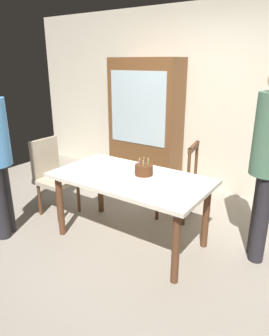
{
  "coord_description": "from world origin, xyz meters",
  "views": [
    {
      "loc": [
        1.67,
        -2.37,
        1.85
      ],
      "look_at": [
        0.05,
        0.0,
        0.84
      ],
      "focal_mm": 32.72,
      "sensor_mm": 36.0,
      "label": 1
    }
  ],
  "objects_px": {
    "plate_near_guest": "(162,193)",
    "chair_spindle_back": "(178,182)",
    "birthday_cake": "(144,171)",
    "plate_far_side": "(135,169)",
    "plate_near_celebrant": "(85,173)",
    "chair_upholstered": "(52,173)",
    "china_cabinet": "(145,123)",
    "dining_table": "(130,185)",
    "person_guest": "(269,157)"
  },
  "relations": [
    {
      "from": "birthday_cake",
      "to": "chair_spindle_back",
      "type": "bearing_deg",
      "value": 84.94
    },
    {
      "from": "birthday_cake",
      "to": "china_cabinet",
      "type": "height_order",
      "value": "china_cabinet"
    },
    {
      "from": "dining_table",
      "to": "chair_upholstered",
      "type": "height_order",
      "value": "chair_upholstered"
    },
    {
      "from": "dining_table",
      "to": "plate_near_celebrant",
      "type": "xyz_separation_m",
      "value": [
        -0.44,
        -0.2,
        0.1
      ]
    },
    {
      "from": "plate_near_celebrant",
      "to": "chair_upholstered",
      "type": "distance_m",
      "value": 0.81
    },
    {
      "from": "china_cabinet",
      "to": "birthday_cake",
      "type": "bearing_deg",
      "value": -58.02
    },
    {
      "from": "person_guest",
      "to": "plate_near_guest",
      "type": "bearing_deg",
      "value": -137.28
    },
    {
      "from": "plate_near_celebrant",
      "to": "chair_spindle_back",
      "type": "xyz_separation_m",
      "value": [
        0.61,
        0.96,
        -0.29
      ]
    },
    {
      "from": "birthday_cake",
      "to": "dining_table",
      "type": "bearing_deg",
      "value": -138.89
    },
    {
      "from": "chair_spindle_back",
      "to": "plate_near_celebrant",
      "type": "bearing_deg",
      "value": -122.28
    },
    {
      "from": "plate_near_guest",
      "to": "china_cabinet",
      "type": "xyz_separation_m",
      "value": [
        -1.3,
        1.75,
        0.21
      ]
    },
    {
      "from": "plate_near_guest",
      "to": "dining_table",
      "type": "bearing_deg",
      "value": 157.87
    },
    {
      "from": "chair_upholstered",
      "to": "china_cabinet",
      "type": "relative_size",
      "value": 0.5
    },
    {
      "from": "dining_table",
      "to": "person_guest",
      "type": "relative_size",
      "value": 0.89
    },
    {
      "from": "plate_far_side",
      "to": "birthday_cake",
      "type": "bearing_deg",
      "value": -30.08
    },
    {
      "from": "chair_upholstered",
      "to": "person_guest",
      "type": "distance_m",
      "value": 2.48
    },
    {
      "from": "dining_table",
      "to": "plate_near_guest",
      "type": "distance_m",
      "value": 0.53
    },
    {
      "from": "chair_upholstered",
      "to": "person_guest",
      "type": "height_order",
      "value": "person_guest"
    },
    {
      "from": "plate_far_side",
      "to": "chair_upholstered",
      "type": "xyz_separation_m",
      "value": [
        -1.11,
        -0.2,
        -0.21
      ]
    },
    {
      "from": "plate_near_guest",
      "to": "chair_spindle_back",
      "type": "xyz_separation_m",
      "value": [
        -0.32,
        0.96,
        -0.29
      ]
    },
    {
      "from": "plate_near_celebrant",
      "to": "plate_near_guest",
      "type": "xyz_separation_m",
      "value": [
        0.93,
        0.0,
        0.0
      ]
    },
    {
      "from": "birthday_cake",
      "to": "plate_far_side",
      "type": "relative_size",
      "value": 1.27
    },
    {
      "from": "person_guest",
      "to": "china_cabinet",
      "type": "height_order",
      "value": "china_cabinet"
    },
    {
      "from": "dining_table",
      "to": "person_guest",
      "type": "height_order",
      "value": "person_guest"
    },
    {
      "from": "dining_table",
      "to": "plate_near_celebrant",
      "type": "height_order",
      "value": "plate_near_celebrant"
    },
    {
      "from": "chair_upholstered",
      "to": "china_cabinet",
      "type": "height_order",
      "value": "china_cabinet"
    },
    {
      "from": "chair_upholstered",
      "to": "china_cabinet",
      "type": "xyz_separation_m",
      "value": [
        0.38,
        1.56,
        0.42
      ]
    },
    {
      "from": "person_guest",
      "to": "plate_far_side",
      "type": "bearing_deg",
      "value": -168.33
    },
    {
      "from": "chair_spindle_back",
      "to": "china_cabinet",
      "type": "distance_m",
      "value": 1.35
    },
    {
      "from": "plate_far_side",
      "to": "chair_upholstered",
      "type": "bearing_deg",
      "value": -169.99
    },
    {
      "from": "birthday_cake",
      "to": "plate_far_side",
      "type": "distance_m",
      "value": 0.22
    },
    {
      "from": "plate_far_side",
      "to": "chair_upholstered",
      "type": "distance_m",
      "value": 1.15
    },
    {
      "from": "dining_table",
      "to": "plate_near_celebrant",
      "type": "distance_m",
      "value": 0.49
    },
    {
      "from": "plate_near_celebrant",
      "to": "plate_far_side",
      "type": "bearing_deg",
      "value": 47.33
    },
    {
      "from": "birthday_cake",
      "to": "plate_far_side",
      "type": "bearing_deg",
      "value": 149.92
    },
    {
      "from": "plate_far_side",
      "to": "person_guest",
      "type": "bearing_deg",
      "value": 11.67
    },
    {
      "from": "plate_near_celebrant",
      "to": "person_guest",
      "type": "bearing_deg",
      "value": 21.85
    },
    {
      "from": "chair_spindle_back",
      "to": "chair_upholstered",
      "type": "xyz_separation_m",
      "value": [
        -1.36,
        -0.76,
        0.07
      ]
    },
    {
      "from": "chair_spindle_back",
      "to": "plate_far_side",
      "type": "bearing_deg",
      "value": -113.27
    },
    {
      "from": "birthday_cake",
      "to": "person_guest",
      "type": "relative_size",
      "value": 0.16
    },
    {
      "from": "chair_spindle_back",
      "to": "chair_upholstered",
      "type": "bearing_deg",
      "value": -150.68
    },
    {
      "from": "plate_far_side",
      "to": "chair_upholstered",
      "type": "relative_size",
      "value": 0.23
    },
    {
      "from": "birthday_cake",
      "to": "china_cabinet",
      "type": "distance_m",
      "value": 1.74
    },
    {
      "from": "plate_near_celebrant",
      "to": "china_cabinet",
      "type": "bearing_deg",
      "value": 101.91
    },
    {
      "from": "dining_table",
      "to": "plate_near_celebrant",
      "type": "bearing_deg",
      "value": -156.07
    },
    {
      "from": "plate_near_guest",
      "to": "chair_upholstered",
      "type": "relative_size",
      "value": 0.23
    },
    {
      "from": "dining_table",
      "to": "plate_near_guest",
      "type": "height_order",
      "value": "plate_near_guest"
    },
    {
      "from": "plate_near_celebrant",
      "to": "person_guest",
      "type": "distance_m",
      "value": 1.79
    },
    {
      "from": "birthday_cake",
      "to": "plate_far_side",
      "type": "height_order",
      "value": "birthday_cake"
    },
    {
      "from": "chair_upholstered",
      "to": "plate_far_side",
      "type": "bearing_deg",
      "value": 10.01
    }
  ]
}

